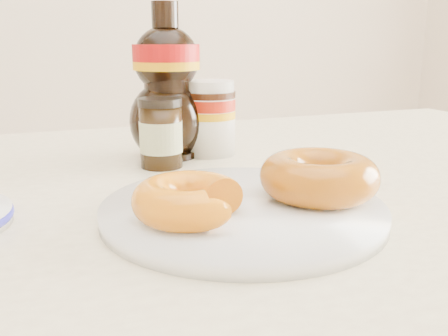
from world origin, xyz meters
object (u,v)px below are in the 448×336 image
object	(u,v)px
dining_table	(218,262)
donut_bitten	(189,200)
donut_whole	(319,176)
syrup_bottle	(167,82)
nutella_jar	(209,115)
dark_jar	(161,134)
plate	(243,209)

from	to	relation	value
dining_table	donut_bitten	bearing A→B (deg)	-122.06
donut_whole	syrup_bottle	size ratio (longest dim) A/B	0.55
nutella_jar	syrup_bottle	bearing A→B (deg)	173.34
donut_whole	dark_jar	world-z (taller)	dark_jar
plate	donut_bitten	distance (m)	0.07
donut_bitten	syrup_bottle	xyz separation A→B (m)	(0.06, 0.29, 0.07)
dining_table	syrup_bottle	size ratio (longest dim) A/B	6.67
nutella_jar	donut_whole	bearing A→B (deg)	-85.67
dining_table	nutella_jar	distance (m)	0.23
donut_bitten	dark_jar	bearing A→B (deg)	85.03
donut_bitten	donut_whole	xyz separation A→B (m)	(0.14, 0.01, 0.00)
donut_bitten	donut_whole	bearing A→B (deg)	8.91
donut_bitten	dark_jar	distance (m)	0.23
donut_whole	dark_jar	distance (m)	0.24
dining_table	donut_whole	xyz separation A→B (m)	(0.07, -0.09, 0.12)
plate	syrup_bottle	xyz separation A→B (m)	(-0.00, 0.27, 0.10)
donut_bitten	nutella_jar	world-z (taller)	nutella_jar
plate	syrup_bottle	bearing A→B (deg)	90.52
dining_table	dark_jar	xyz separation A→B (m)	(-0.03, 0.13, 0.13)
donut_bitten	nutella_jar	distance (m)	0.30
plate	nutella_jar	distance (m)	0.27
donut_whole	donut_bitten	bearing A→B (deg)	-174.25
donut_bitten	dark_jar	world-z (taller)	dark_jar
plate	donut_whole	size ratio (longest dim) A/B	2.30
donut_bitten	syrup_bottle	world-z (taller)	syrup_bottle
dining_table	plate	size ratio (longest dim) A/B	5.27
plate	syrup_bottle	distance (m)	0.28
plate	dark_jar	distance (m)	0.22
donut_whole	syrup_bottle	distance (m)	0.29
nutella_jar	syrup_bottle	distance (m)	0.08
plate	donut_whole	bearing A→B (deg)	-5.49
dining_table	donut_whole	size ratio (longest dim) A/B	12.14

